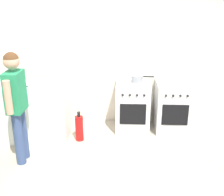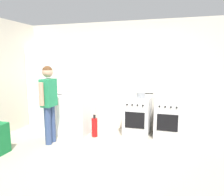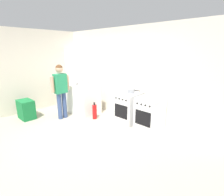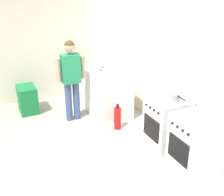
{
  "view_description": "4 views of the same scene",
  "coord_description": "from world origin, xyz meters",
  "views": [
    {
      "loc": [
        0.2,
        -2.97,
        2.27
      ],
      "look_at": [
        0.02,
        0.92,
        0.81
      ],
      "focal_mm": 45.0,
      "sensor_mm": 36.0,
      "label": 1
    },
    {
      "loc": [
        1.23,
        -3.27,
        1.67
      ],
      "look_at": [
        -0.02,
        0.8,
        0.95
      ],
      "focal_mm": 35.0,
      "sensor_mm": 36.0,
      "label": 2
    },
    {
      "loc": [
        3.19,
        -2.03,
        2.0
      ],
      "look_at": [
        0.29,
        1.0,
        0.81
      ],
      "focal_mm": 28.0,
      "sensor_mm": 36.0,
      "label": 3
    },
    {
      "loc": [
        3.65,
        -0.95,
        2.57
      ],
      "look_at": [
        0.29,
        0.61,
        1.01
      ],
      "focal_mm": 45.0,
      "sensor_mm": 36.0,
      "label": 4
    }
  ],
  "objects": [
    {
      "name": "oven_right",
      "position": [
        1.04,
        1.58,
        0.43
      ],
      "size": [
        0.57,
        0.62,
        0.85
      ],
      "color": "white",
      "rests_on": "ground"
    },
    {
      "name": "fire_extinguisher",
      "position": [
        -0.52,
        1.1,
        0.22
      ],
      "size": [
        0.13,
        0.13,
        0.5
      ],
      "color": "red",
      "rests_on": "ground"
    },
    {
      "name": "knife_carving",
      "position": [
        -1.61,
        1.25,
        0.9
      ],
      "size": [
        0.33,
        0.09,
        0.01
      ],
      "color": "silver",
      "rests_on": "counter_unit"
    },
    {
      "name": "knife_chef",
      "position": [
        -1.28,
        1.15,
        0.9
      ],
      "size": [
        0.31,
        0.11,
        0.01
      ],
      "color": "silver",
      "rests_on": "counter_unit"
    },
    {
      "name": "back_wall",
      "position": [
        0.0,
        1.95,
        1.3
      ],
      "size": [
        6.0,
        0.1,
        2.6
      ],
      "primitive_type": "cube",
      "color": "silver",
      "rests_on": "ground"
    },
    {
      "name": "person",
      "position": [
        -1.25,
        0.47,
        0.93
      ],
      "size": [
        0.21,
        0.57,
        1.58
      ],
      "color": "#384C7A",
      "rests_on": "ground"
    },
    {
      "name": "pot",
      "position": [
        0.42,
        1.61,
        0.91
      ],
      "size": [
        0.38,
        0.2,
        0.12
      ],
      "color": "gray",
      "rests_on": "oven_left"
    },
    {
      "name": "ground_plane",
      "position": [
        0.0,
        0.0,
        0.0
      ],
      "size": [
        8.0,
        8.0,
        0.0
      ],
      "primitive_type": "plane",
      "color": "#ADA38E"
    },
    {
      "name": "larder_cabinet",
      "position": [
        -2.3,
        1.68,
        1.0
      ],
      "size": [
        0.48,
        0.44,
        2.0
      ],
      "primitive_type": "cube",
      "color": "white",
      "rests_on": "ground"
    },
    {
      "name": "counter_unit",
      "position": [
        -1.35,
        1.2,
        0.45
      ],
      "size": [
        1.3,
        0.7,
        0.9
      ],
      "primitive_type": "cube",
      "color": "white",
      "rests_on": "ground"
    },
    {
      "name": "oven_left",
      "position": [
        0.35,
        1.58,
        0.43
      ],
      "size": [
        0.58,
        0.62,
        0.85
      ],
      "color": "white",
      "rests_on": "ground"
    }
  ]
}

